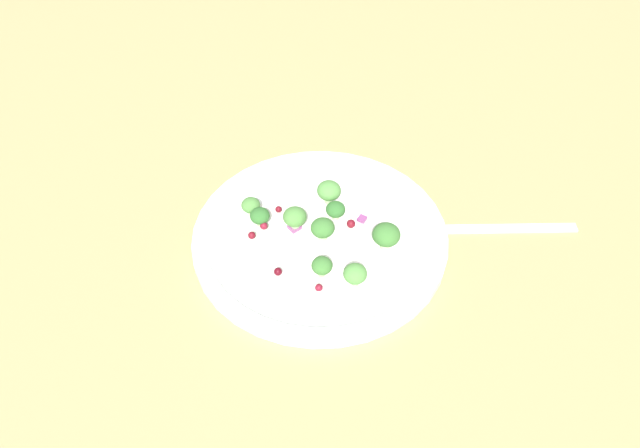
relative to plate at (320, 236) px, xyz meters
The scene contains 23 objects.
ground_plane 3.31cm from the plate, 148.03° to the right, with size 180.00×180.00×2.00cm, color tan.
plate is the anchor object (origin of this frame).
dressing_pool 0.44cm from the plate, 90.00° to the left, with size 16.16×16.16×0.20cm, color white.
broccoli_floret_0 3.71cm from the plate, 35.56° to the right, with size 2.58×2.58×2.61cm.
broccoli_floret_1 6.90cm from the plate, 29.74° to the right, with size 2.18×2.18×2.20cm.
broccoli_floret_2 8.34cm from the plate, 39.01° to the right, with size 2.11×2.11×2.13cm.
broccoli_floret_3 5.31cm from the plate, 126.93° to the right, with size 2.68×2.68×2.71cm.
broccoli_floret_4 2.92cm from the plate, 82.03° to the left, with size 2.53×2.53×2.56cm.
broccoli_floret_5 3.14cm from the plate, 154.49° to the right, with size 2.16×2.16×2.19cm.
broccoli_floret_6 7.76cm from the plate, 141.65° to the left, with size 2.96×2.96×2.99cm.
broccoli_floret_7 8.03cm from the plate, 97.44° to the left, with size 2.42×2.42×2.45cm.
broccoli_floret_8 6.34cm from the plate, 72.56° to the left, with size 2.15×2.15×2.18cm.
cranberry_0 6.24cm from the plate, 21.56° to the right, with size 0.85×0.85×0.85cm, color maroon.
cranberry_1 7.82cm from the plate, 69.85° to the left, with size 0.79×0.79×0.79cm, color maroon.
cranberry_2 5.66cm from the plate, 53.05° to the right, with size 0.75×0.75×0.75cm, color maroon.
cranberry_3 7.45cm from the plate, ahead, with size 0.82×0.82×0.82cm, color maroon.
cranberry_4 3.66cm from the plate, 169.37° to the left, with size 0.97×0.97×0.97cm, color maroon.
cranberry_5 7.10cm from the plate, 102.45° to the left, with size 0.90×0.90×0.90cm, color maroon.
cranberry_6 7.45cm from the plate, 35.14° to the left, with size 0.85×0.85×0.85cm, color #4C0A14.
onion_bit_0 3.60cm from the plate, 47.81° to the right, with size 0.83×0.84×0.38cm, color #A35B93.
onion_bit_1 5.00cm from the plate, behind, with size 0.87×0.93×0.36cm, color #843D75.
onion_bit_2 2.88cm from the plate, 29.47° to the right, with size 1.14×1.23×0.59cm, color #934C84.
fork 18.44cm from the plate, 165.97° to the left, with size 18.23×7.52×0.50cm.
Camera 1 is at (17.77, 45.52, 51.91)cm, focal length 35.49 mm.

